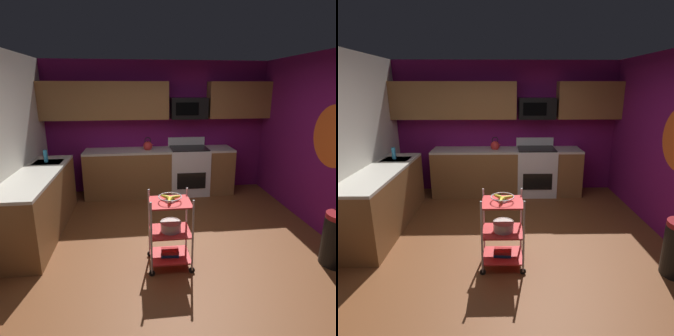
% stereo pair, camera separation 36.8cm
% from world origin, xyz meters
% --- Properties ---
extents(floor, '(4.40, 4.80, 0.04)m').
position_xyz_m(floor, '(0.00, 0.00, -0.02)').
color(floor, brown).
rests_on(floor, ground).
extents(wall_back, '(4.52, 0.06, 2.60)m').
position_xyz_m(wall_back, '(0.00, 2.43, 1.30)').
color(wall_back, '#6B1156').
rests_on(wall_back, ground).
extents(wall_flower_decal, '(0.00, 0.86, 0.86)m').
position_xyz_m(wall_flower_decal, '(2.20, 0.19, 1.45)').
color(wall_flower_decal, '#E5591E').
extents(counter_run, '(3.66, 2.77, 0.92)m').
position_xyz_m(counter_run, '(-0.82, 1.51, 0.46)').
color(counter_run, brown).
rests_on(counter_run, ground).
extents(oven_range, '(0.76, 0.65, 1.10)m').
position_xyz_m(oven_range, '(0.58, 2.10, 0.48)').
color(oven_range, white).
rests_on(oven_range, ground).
extents(upper_cabinets, '(4.40, 0.33, 0.70)m').
position_xyz_m(upper_cabinets, '(-0.13, 2.23, 1.85)').
color(upper_cabinets, brown).
extents(microwave, '(0.70, 0.39, 0.40)m').
position_xyz_m(microwave, '(0.58, 2.21, 1.70)').
color(microwave, black).
extents(rolling_cart, '(0.54, 0.42, 0.91)m').
position_xyz_m(rolling_cart, '(-0.10, -0.33, 0.45)').
color(rolling_cart, silver).
rests_on(rolling_cart, ground).
extents(fruit_bowl, '(0.27, 0.27, 0.07)m').
position_xyz_m(fruit_bowl, '(-0.10, -0.33, 0.88)').
color(fruit_bowl, silver).
rests_on(fruit_bowl, rolling_cart).
extents(mixing_bowl_large, '(0.25, 0.25, 0.11)m').
position_xyz_m(mixing_bowl_large, '(-0.10, -0.33, 0.52)').
color(mixing_bowl_large, silver).
rests_on(mixing_bowl_large, rolling_cart).
extents(book_stack, '(0.22, 0.16, 0.07)m').
position_xyz_m(book_stack, '(-0.10, -0.33, 0.16)').
color(book_stack, '#1E4C8C').
rests_on(book_stack, rolling_cart).
extents(kettle, '(0.21, 0.18, 0.26)m').
position_xyz_m(kettle, '(-0.23, 2.10, 1.00)').
color(kettle, red).
rests_on(kettle, counter_run).
extents(dish_soap_bottle, '(0.06, 0.06, 0.20)m').
position_xyz_m(dish_soap_bottle, '(-1.93, 1.34, 1.02)').
color(dish_soap_bottle, '#2D8CBF').
rests_on(dish_soap_bottle, counter_run).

